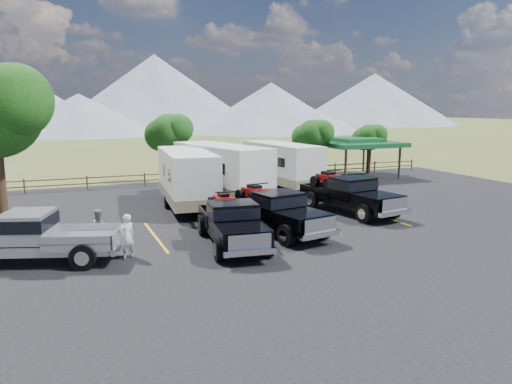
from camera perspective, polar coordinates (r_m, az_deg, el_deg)
name	(u,v)px	position (r m, az deg, el deg)	size (l,w,h in m)	color
ground	(316,247)	(21.30, 6.84, -6.23)	(320.00, 320.00, 0.00)	#4E5A26
asphalt_lot	(285,230)	(23.87, 3.37, -4.35)	(44.00, 34.00, 0.04)	black
stall_lines	(277,225)	(24.74, 2.38, -3.76)	(12.12, 5.50, 0.01)	gold
tree_ne_a	(313,136)	(39.77, 6.49, 6.41)	(3.11, 2.92, 4.76)	#322013
tree_ne_b	(369,138)	(43.78, 12.82, 6.09)	(2.77, 2.59, 4.27)	#322013
tree_north	(169,133)	(37.79, -9.95, 6.68)	(3.46, 3.24, 5.25)	#322013
rail_fence	(223,174)	(38.66, -3.79, 2.06)	(36.12, 0.12, 1.00)	brown
pavilion	(356,143)	(41.87, 11.35, 5.50)	(6.20, 6.20, 3.22)	brown
mountain_range	(62,96)	(123.89, -21.29, 10.23)	(209.00, 71.00, 20.00)	slate
rig_left	(231,221)	(21.11, -2.82, -3.38)	(2.79, 6.44, 2.09)	black
rig_center	(275,210)	(23.14, 2.18, -2.11)	(3.26, 6.70, 2.15)	black
rig_right	(349,193)	(27.75, 10.58, -0.17)	(3.19, 6.92, 2.22)	black
trailer_left	(187,178)	(28.63, -7.89, 1.54)	(3.17, 9.52, 3.29)	white
trailer_center	(221,172)	(30.83, -3.98, 2.35)	(4.33, 9.88, 3.43)	white
trailer_right	(282,165)	(35.05, 3.00, 3.07)	(3.15, 9.22, 3.19)	white
pickup_silver	(33,237)	(20.45, -24.13, -4.67)	(6.84, 3.99, 1.95)	#A8ABB1
person_a	(127,236)	(19.85, -14.53, -4.93)	(0.64, 0.42, 1.76)	silver
person_b	(100,228)	(21.76, -17.41, -3.97)	(0.78, 0.61, 1.61)	slate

